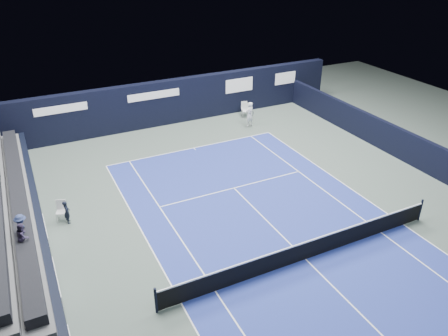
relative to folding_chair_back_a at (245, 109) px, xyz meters
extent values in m
plane|color=#48554D|center=(-5.50, -13.15, -0.59)|extent=(48.00, 48.00, 0.00)
cube|color=navy|center=(-5.50, -15.15, -0.58)|extent=(10.97, 23.77, 0.01)
cube|color=black|center=(5.00, -9.15, 0.31)|extent=(0.30, 22.00, 1.80)
cube|color=silver|center=(-0.04, -0.09, -0.11)|extent=(0.59, 0.58, 0.04)
cube|color=silver|center=(0.04, 0.10, 0.17)|extent=(0.43, 0.21, 0.54)
cylinder|color=silver|center=(0.22, 0.01, -0.35)|extent=(0.03, 0.03, 0.48)
cylinder|color=silver|center=(-0.14, 0.16, -0.35)|extent=(0.03, 0.03, 0.48)
cylinder|color=silver|center=(0.07, -0.33, -0.35)|extent=(0.03, 0.03, 0.48)
cylinder|color=silver|center=(-0.29, -0.18, -0.35)|extent=(0.03, 0.03, 0.48)
cube|color=white|center=(0.10, 0.29, -0.12)|extent=(0.54, 0.52, 0.04)
cube|color=white|center=(0.15, 0.49, 0.16)|extent=(0.44, 0.14, 0.53)
cylinder|color=white|center=(0.33, 0.42, -0.35)|extent=(0.03, 0.03, 0.47)
cylinder|color=white|center=(-0.04, 0.51, -0.35)|extent=(0.03, 0.03, 0.47)
cylinder|color=white|center=(0.24, 0.07, -0.35)|extent=(0.03, 0.03, 0.47)
cylinder|color=white|center=(-0.13, 0.16, -0.35)|extent=(0.03, 0.03, 0.47)
cube|color=silver|center=(-14.03, -7.82, -0.12)|extent=(0.56, 0.55, 0.04)
cube|color=silver|center=(-13.96, -7.63, 0.16)|extent=(0.43, 0.18, 0.53)
cylinder|color=silver|center=(-13.79, -7.71, -0.35)|extent=(0.03, 0.03, 0.47)
cylinder|color=silver|center=(-14.15, -7.58, -0.35)|extent=(0.03, 0.03, 0.47)
cylinder|color=silver|center=(-13.91, -8.05, -0.35)|extent=(0.03, 0.03, 0.47)
cylinder|color=silver|center=(-14.27, -7.93, -0.35)|extent=(0.03, 0.03, 0.47)
imported|color=black|center=(-13.80, -8.10, -0.01)|extent=(0.29, 0.43, 1.15)
cube|color=white|center=(-5.50, -3.27, -0.58)|extent=(10.97, 0.06, 0.00)
cube|color=white|center=(-0.01, -15.15, -0.58)|extent=(0.06, 23.77, 0.00)
cube|color=white|center=(-10.98, -15.15, -0.58)|extent=(0.06, 23.77, 0.00)
cube|color=white|center=(-1.38, -15.15, -0.58)|extent=(0.06, 23.77, 0.00)
cube|color=white|center=(-9.61, -15.15, -0.58)|extent=(0.06, 23.77, 0.00)
cube|color=white|center=(-5.50, -8.75, -0.58)|extent=(8.23, 0.06, 0.00)
cube|color=white|center=(-5.50, -15.15, -0.58)|extent=(0.06, 12.80, 0.00)
cube|color=white|center=(-5.50, -3.42, -0.58)|extent=(0.06, 0.30, 0.00)
cylinder|color=black|center=(0.90, -15.15, -0.04)|extent=(0.10, 0.10, 1.10)
cylinder|color=black|center=(-11.90, -15.15, -0.04)|extent=(0.10, 0.10, 1.10)
cube|color=black|center=(-5.50, -15.15, -0.13)|extent=(12.80, 0.03, 0.86)
cube|color=white|center=(-5.50, -15.15, 0.32)|extent=(12.80, 0.05, 0.06)
cube|color=black|center=(-5.50, 1.35, 0.96)|extent=(26.00, 0.60, 3.10)
cube|color=silver|center=(-12.50, 1.03, 1.71)|extent=(3.20, 0.02, 0.50)
cube|color=silver|center=(-6.50, 1.03, 1.71)|extent=(3.60, 0.02, 0.50)
cube|color=silver|center=(0.00, 1.03, 1.51)|extent=(2.20, 0.02, 1.00)
cube|color=silver|center=(4.00, 1.03, 1.51)|extent=(1.80, 0.02, 0.90)
cube|color=black|center=(-15.00, -9.15, 0.01)|extent=(0.30, 22.00, 1.20)
cube|color=silver|center=(-14.83, -12.65, 0.01)|extent=(0.02, 2.40, 0.45)
cube|color=silver|center=(-14.83, -9.15, 0.01)|extent=(0.02, 2.00, 0.45)
cube|color=#4E4E50|center=(-15.60, -8.15, 0.24)|extent=(0.90, 16.00, 1.65)
cube|color=#48484A|center=(-16.50, -8.15, 0.46)|extent=(0.90, 16.00, 2.10)
cube|color=black|center=(-15.60, -8.15, 1.26)|extent=(0.63, 15.20, 0.40)
imported|color=#332A46|center=(-15.60, -11.66, 1.61)|extent=(0.54, 0.62, 1.10)
imported|color=navy|center=(-15.60, -11.22, 1.66)|extent=(0.49, 0.79, 1.19)
imported|color=white|center=(-0.60, -1.67, 0.29)|extent=(0.72, 0.56, 1.75)
cylinder|color=black|center=(-0.75, -1.97, 0.46)|extent=(0.03, 0.29, 0.13)
torus|color=black|center=(-0.75, -2.22, 0.56)|extent=(0.30, 0.13, 0.29)
camera|label=1|loc=(-14.74, -26.26, 11.18)|focal=35.00mm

